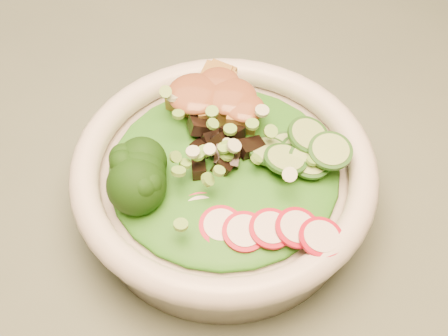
# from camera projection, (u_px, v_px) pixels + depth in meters

# --- Properties ---
(dining_table) EXTENTS (1.20, 0.80, 0.75)m
(dining_table) POSITION_uv_depth(u_px,v_px,m) (76.00, 209.00, 0.70)
(dining_table) COLOR black
(dining_table) RESTS_ON ground
(salad_bowl) EXTENTS (0.26, 0.26, 0.07)m
(salad_bowl) POSITION_uv_depth(u_px,v_px,m) (224.00, 182.00, 0.54)
(salad_bowl) COLOR silver
(salad_bowl) RESTS_ON dining_table
(lettuce_bed) EXTENTS (0.20, 0.20, 0.02)m
(lettuce_bed) POSITION_uv_depth(u_px,v_px,m) (224.00, 167.00, 0.52)
(lettuce_bed) COLOR #1D5E13
(lettuce_bed) RESTS_ON salad_bowl
(broccoli_florets) EXTENTS (0.09, 0.09, 0.04)m
(broccoli_florets) POSITION_uv_depth(u_px,v_px,m) (152.00, 171.00, 0.50)
(broccoli_florets) COLOR black
(broccoli_florets) RESTS_ON salad_bowl
(radish_slices) EXTENTS (0.11, 0.07, 0.02)m
(radish_slices) POSITION_uv_depth(u_px,v_px,m) (246.00, 227.00, 0.48)
(radish_slices) COLOR #A30C22
(radish_slices) RESTS_ON salad_bowl
(cucumber_slices) EXTENTS (0.09, 0.09, 0.03)m
(cucumber_slices) POSITION_uv_depth(u_px,v_px,m) (297.00, 147.00, 0.52)
(cucumber_slices) COLOR #A5CD71
(cucumber_slices) RESTS_ON salad_bowl
(mushroom_heap) EXTENTS (0.09, 0.09, 0.04)m
(mushroom_heap) POSITION_uv_depth(u_px,v_px,m) (221.00, 147.00, 0.52)
(mushroom_heap) COLOR black
(mushroom_heap) RESTS_ON salad_bowl
(tofu_cubes) EXTENTS (0.10, 0.08, 0.03)m
(tofu_cubes) POSITION_uv_depth(u_px,v_px,m) (210.00, 107.00, 0.55)
(tofu_cubes) COLOR olive
(tofu_cubes) RESTS_ON salad_bowl
(peanut_sauce) EXTENTS (0.07, 0.05, 0.02)m
(peanut_sauce) POSITION_uv_depth(u_px,v_px,m) (210.00, 97.00, 0.54)
(peanut_sauce) COLOR brown
(peanut_sauce) RESTS_ON tofu_cubes
(scallion_garnish) EXTENTS (0.18, 0.18, 0.02)m
(scallion_garnish) POSITION_uv_depth(u_px,v_px,m) (224.00, 150.00, 0.51)
(scallion_garnish) COLOR #67A239
(scallion_garnish) RESTS_ON salad_bowl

